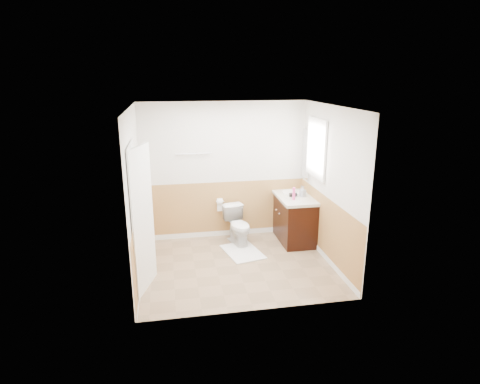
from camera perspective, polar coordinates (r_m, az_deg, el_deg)
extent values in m
plane|color=#8C7051|center=(6.55, -0.47, -10.36)|extent=(3.00, 3.00, 0.00)
plane|color=white|center=(5.87, -0.53, 12.01)|extent=(3.00, 3.00, 0.00)
plane|color=silver|center=(7.34, -2.25, 2.98)|extent=(3.00, 0.00, 3.00)
plane|color=silver|center=(4.88, 2.14, -3.96)|extent=(3.00, 0.00, 3.00)
plane|color=silver|center=(6.03, -14.68, -0.52)|extent=(0.00, 3.00, 3.00)
plane|color=silver|center=(6.51, 12.62, 0.86)|extent=(0.00, 3.00, 3.00)
plane|color=#AE8345|center=(7.53, -2.18, -2.60)|extent=(3.00, 0.00, 3.00)
plane|color=#AE8345|center=(5.20, 2.02, -11.69)|extent=(3.00, 0.00, 3.00)
plane|color=#AE8345|center=(6.28, -14.08, -7.07)|extent=(0.00, 2.60, 2.60)
plane|color=#AE8345|center=(6.74, 12.13, -5.30)|extent=(0.00, 2.60, 2.60)
imported|color=white|center=(7.23, -0.23, -4.78)|extent=(0.52, 0.73, 0.68)
cube|color=silver|center=(6.99, 0.37, -8.48)|extent=(0.72, 0.90, 0.02)
cube|color=black|center=(7.46, 7.57, -3.76)|extent=(0.55, 1.10, 0.80)
sphere|color=#B6B6BD|center=(7.23, 5.59, -3.07)|extent=(0.03, 0.03, 0.03)
sphere|color=silver|center=(7.41, 5.17, -2.57)|extent=(0.03, 0.03, 0.03)
cube|color=beige|center=(7.32, 7.62, -0.64)|extent=(0.60, 1.15, 0.05)
cylinder|color=white|center=(7.45, 7.35, -0.05)|extent=(0.36, 0.36, 0.02)
cylinder|color=silver|center=(7.49, 8.68, 0.47)|extent=(0.02, 0.02, 0.14)
cylinder|color=#ED3D8C|center=(7.01, 7.63, -0.25)|extent=(0.05, 0.05, 0.22)
imported|color=#999FAC|center=(7.23, 8.90, 0.08)|extent=(0.11, 0.11, 0.19)
cylinder|color=black|center=(7.22, 7.53, -0.38)|extent=(0.14, 0.07, 0.07)
cylinder|color=black|center=(7.23, 7.25, -0.58)|extent=(0.03, 0.03, 0.07)
cube|color=silver|center=(7.43, 9.33, 5.31)|extent=(0.02, 0.35, 0.90)
cube|color=white|center=(6.92, 10.77, 6.12)|extent=(0.04, 0.80, 1.00)
cube|color=white|center=(6.93, 10.89, 6.13)|extent=(0.01, 0.70, 0.90)
cube|color=white|center=(5.67, -13.80, -3.99)|extent=(0.29, 0.78, 2.04)
cube|color=white|center=(5.67, -14.58, -3.93)|extent=(0.02, 0.92, 2.10)
sphere|color=silver|center=(6.00, -13.03, -3.51)|extent=(0.06, 0.06, 0.06)
cylinder|color=silver|center=(7.16, -6.61, 5.41)|extent=(0.62, 0.02, 0.02)
cylinder|color=silver|center=(7.40, -2.89, -1.33)|extent=(0.14, 0.02, 0.02)
cylinder|color=white|center=(7.40, -2.89, -1.33)|extent=(0.10, 0.11, 0.11)
cube|color=white|center=(7.44, -2.88, -2.14)|extent=(0.10, 0.01, 0.16)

